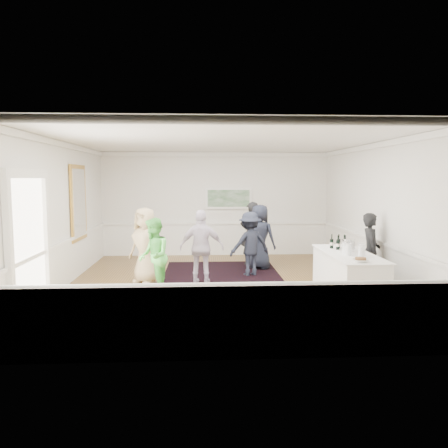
{
  "coord_description": "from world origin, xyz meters",
  "views": [
    {
      "loc": [
        -0.46,
        -9.55,
        2.4
      ],
      "look_at": [
        0.06,
        0.2,
        1.37
      ],
      "focal_mm": 35.0,
      "sensor_mm": 36.0,
      "label": 1
    }
  ],
  "objects": [
    {
      "name": "guest_lilac",
      "position": [
        -0.44,
        0.17,
        0.85
      ],
      "size": [
        1.03,
        0.5,
        1.7
      ],
      "primitive_type": "imported",
      "rotation": [
        0.0,
        0.0,
        3.06
      ],
      "color": "silver",
      "rests_on": "floor"
    },
    {
      "name": "wall_back",
      "position": [
        0.0,
        4.0,
        1.6
      ],
      "size": [
        7.0,
        0.02,
        3.2
      ],
      "primitive_type": "cube",
      "color": "white",
      "rests_on": "floor"
    },
    {
      "name": "mirror",
      "position": [
        -3.45,
        1.3,
        1.8
      ],
      "size": [
        0.05,
        1.25,
        1.85
      ],
      "color": "gold",
      "rests_on": "wall_left"
    },
    {
      "name": "nut_bowl",
      "position": [
        2.34,
        -2.15,
        0.97
      ],
      "size": [
        0.27,
        0.27,
        0.08
      ],
      "color": "white",
      "rests_on": "serving_table"
    },
    {
      "name": "serving_table",
      "position": [
        2.44,
        -1.23,
        0.47
      ],
      "size": [
        0.88,
        2.31,
        0.93
      ],
      "color": "white",
      "rests_on": "floor"
    },
    {
      "name": "floor",
      "position": [
        0.0,
        0.0,
        0.0
      ],
      "size": [
        8.0,
        8.0,
        0.0
      ],
      "primitive_type": "plane",
      "color": "brown",
      "rests_on": "ground"
    },
    {
      "name": "doorway",
      "position": [
        -3.45,
        -1.9,
        1.42
      ],
      "size": [
        0.1,
        1.78,
        2.56
      ],
      "color": "white",
      "rests_on": "wall_left"
    },
    {
      "name": "wall_left",
      "position": [
        -3.5,
        0.0,
        1.6
      ],
      "size": [
        0.02,
        8.0,
        3.2
      ],
      "primitive_type": "cube",
      "color": "white",
      "rests_on": "floor"
    },
    {
      "name": "juice_pitchers",
      "position": [
        2.43,
        -1.49,
        1.05
      ],
      "size": [
        0.36,
        0.54,
        0.24
      ],
      "color": "#85B641",
      "rests_on": "serving_table"
    },
    {
      "name": "wall_front",
      "position": [
        0.0,
        -4.0,
        1.6
      ],
      "size": [
        7.0,
        0.02,
        3.2
      ],
      "primitive_type": "cube",
      "color": "white",
      "rests_on": "floor"
    },
    {
      "name": "guest_tan",
      "position": [
        -1.73,
        0.37,
        0.87
      ],
      "size": [
        1.01,
        0.97,
        1.74
      ],
      "primitive_type": "imported",
      "rotation": [
        0.0,
        0.0,
        -0.69
      ],
      "color": "tan",
      "rests_on": "floor"
    },
    {
      "name": "guest_navy",
      "position": [
        1.09,
        1.81,
        0.86
      ],
      "size": [
        1.0,
        0.9,
        1.71
      ],
      "primitive_type": "imported",
      "rotation": [
        0.0,
        0.0,
        2.59
      ],
      "color": "black",
      "rests_on": "floor"
    },
    {
      "name": "area_rug",
      "position": [
        0.05,
        0.9,
        0.01
      ],
      "size": [
        2.88,
        3.77,
        0.02
      ],
      "primitive_type": "cube",
      "rotation": [
        0.0,
        0.0,
        -0.01
      ],
      "color": "black",
      "rests_on": "floor"
    },
    {
      "name": "ceiling",
      "position": [
        0.0,
        0.0,
        3.2
      ],
      "size": [
        7.0,
        8.0,
        0.02
      ],
      "primitive_type": "cube",
      "color": "white",
      "rests_on": "wall_back"
    },
    {
      "name": "bartender",
      "position": [
        3.2,
        -0.42,
        0.83
      ],
      "size": [
        0.51,
        0.67,
        1.66
      ],
      "primitive_type": "imported",
      "rotation": [
        0.0,
        0.0,
        1.38
      ],
      "color": "black",
      "rests_on": "floor"
    },
    {
      "name": "guest_green",
      "position": [
        -1.44,
        -0.57,
        0.79
      ],
      "size": [
        0.73,
        0.87,
        1.59
      ],
      "primitive_type": "imported",
      "rotation": [
        0.0,
        0.0,
        -1.39
      ],
      "color": "#51C14D",
      "rests_on": "floor"
    },
    {
      "name": "wine_bottles",
      "position": [
        2.42,
        -0.71,
        1.09
      ],
      "size": [
        0.32,
        0.25,
        0.31
      ],
      "color": "black",
      "rests_on": "serving_table"
    },
    {
      "name": "wainscoting",
      "position": [
        0.0,
        0.0,
        0.5
      ],
      "size": [
        7.0,
        8.0,
        1.0
      ],
      "primitive_type": null,
      "color": "white",
      "rests_on": "floor"
    },
    {
      "name": "guest_dark_a",
      "position": [
        0.75,
        1.03,
        0.79
      ],
      "size": [
        1.15,
        0.86,
        1.58
      ],
      "primitive_type": "imported",
      "rotation": [
        0.0,
        0.0,
        3.44
      ],
      "color": "black",
      "rests_on": "floor"
    },
    {
      "name": "wall_right",
      "position": [
        3.5,
        0.0,
        1.6
      ],
      "size": [
        0.02,
        8.0,
        3.2
      ],
      "primitive_type": "cube",
      "color": "white",
      "rests_on": "floor"
    },
    {
      "name": "ice_bucket",
      "position": [
        2.5,
        -1.05,
        1.05
      ],
      "size": [
        0.26,
        0.26,
        0.25
      ],
      "primitive_type": "cylinder",
      "color": "silver",
      "rests_on": "serving_table"
    },
    {
      "name": "guest_dark_b",
      "position": [
        0.94,
        2.32,
        0.88
      ],
      "size": [
        0.69,
        0.49,
        1.76
      ],
      "primitive_type": "imported",
      "rotation": [
        0.0,
        0.0,
        3.26
      ],
      "color": "black",
      "rests_on": "floor"
    },
    {
      "name": "landscape_painting",
      "position": [
        0.4,
        3.95,
        1.78
      ],
      "size": [
        1.44,
        0.06,
        0.66
      ],
      "color": "white",
      "rests_on": "wall_back"
    }
  ]
}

